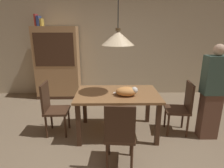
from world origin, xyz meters
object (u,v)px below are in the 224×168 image
Objects in this scene: dining_table at (117,99)px; chair_right_side at (182,106)px; pendant_lamp at (118,38)px; chair_left_side at (52,106)px; person_standing at (212,93)px; chair_near_front at (120,133)px; cat_sleeping at (127,91)px; hutch_bookcase at (58,65)px; book_yellow_short at (42,22)px; book_red_tall at (36,20)px; book_blue_wide at (39,21)px.

chair_right_side is at bearing -0.46° from dining_table.
dining_table is at bearing -135.00° from pendant_lamp.
chair_left_side is 2.68m from person_standing.
dining_table is 0.88× the size of person_standing.
chair_near_front reaches higher than dining_table.
chair_near_front is 1.00× the size of chair_right_side.
cat_sleeping is 0.21× the size of hutch_bookcase.
book_yellow_short is 4.06m from person_standing.
chair_near_front is at bearing -90.39° from pendant_lamp.
chair_near_front is 0.50× the size of hutch_bookcase.
person_standing is at bearing -30.50° from book_red_tall.
book_yellow_short reaches higher than chair_right_side.
book_blue_wide is at bearing 149.03° from person_standing.
chair_near_front is 3.57m from book_yellow_short.
chair_left_side is 1.00× the size of chair_right_side.
book_yellow_short is at bearing 0.00° from book_red_tall.
chair_left_side is (-1.12, 0.88, 0.00)m from chair_near_front.
person_standing reaches higher than cat_sleeping.
chair_right_side is 3.23m from hutch_bookcase.
pendant_lamp reaches higher than person_standing.
chair_near_front is 3.65m from book_red_tall.
book_red_tall is at bearing 135.78° from pendant_lamp.
book_blue_wide is (-0.37, 0.00, 1.08)m from hutch_bookcase.
pendant_lamp is 2.64m from book_blue_wide.
chair_near_front is 1.42m from chair_left_side.
cat_sleeping is 1.40× the size of book_red_tall.
book_yellow_short is (0.06, 0.00, -0.03)m from book_blue_wide.
book_blue_wide is 1.20× the size of book_yellow_short.
pendant_lamp is 0.70× the size of hutch_bookcase.
chair_left_side is at bearing -70.58° from book_yellow_short.
pendant_lamp is (1.13, 0.00, 1.15)m from chair_left_side.
chair_right_side is (1.13, -0.01, -0.14)m from dining_table.
cat_sleeping is 1.96× the size of book_yellow_short.
hutch_bookcase is 9.25× the size of book_yellow_short.
hutch_bookcase is at bearing 128.56° from dining_table.
chair_left_side is at bearing -67.16° from book_red_tall.
chair_left_side is 3.32× the size of book_red_tall.
chair_near_front is 4.65× the size of book_yellow_short.
person_standing is (1.38, -0.03, -0.03)m from cat_sleeping.
hutch_bookcase reaches higher than chair_left_side.
cat_sleeping is 2.58m from hutch_bookcase.
person_standing is (3.38, -2.03, -1.18)m from book_blue_wide.
book_blue_wide reaches higher than chair_left_side.
book_red_tall is at bearing 124.84° from chair_near_front.
pendant_lamp is (-0.15, 0.14, 0.84)m from cat_sleeping.
hutch_bookcase is (-0.35, 1.86, 0.38)m from chair_left_side.
book_blue_wide is 4.12m from person_standing.
pendant_lamp reaches higher than cat_sleeping.
pendant_lamp is at bearing 89.61° from chair_near_front.
chair_left_side is 2.44m from book_yellow_short.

